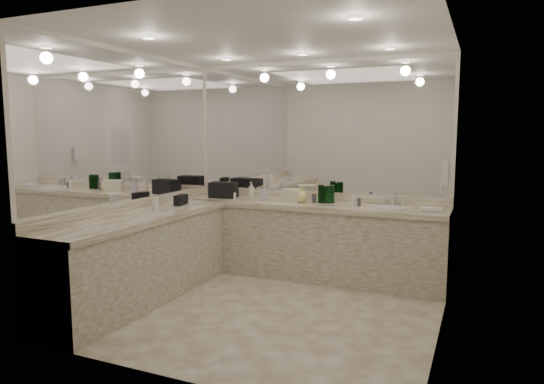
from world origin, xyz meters
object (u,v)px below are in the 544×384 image
at_px(black_toiletry_bag, 223,190).
at_px(soap_bottle_b, 264,192).
at_px(soap_bottle_c, 301,194).
at_px(soap_bottle_a, 251,190).
at_px(sink, 389,208).
at_px(cream_cosmetic_case, 293,195).
at_px(hand_towel, 431,209).
at_px(wall_phone, 445,173).

bearing_deg(black_toiletry_bag, soap_bottle_b, 1.64).
bearing_deg(soap_bottle_b, soap_bottle_c, -1.72).
xyz_separation_m(soap_bottle_b, soap_bottle_c, (0.49, -0.01, 0.00)).
xyz_separation_m(soap_bottle_a, soap_bottle_b, (0.19, -0.02, -0.01)).
bearing_deg(sink, cream_cosmetic_case, 178.57).
height_order(black_toiletry_bag, cream_cosmetic_case, black_toiletry_bag).
height_order(sink, hand_towel, hand_towel).
bearing_deg(sink, wall_phone, -39.57).
height_order(wall_phone, black_toiletry_bag, wall_phone).
bearing_deg(cream_cosmetic_case, black_toiletry_bag, -157.92).
bearing_deg(soap_bottle_b, black_toiletry_bag, -178.36).
bearing_deg(soap_bottle_a, soap_bottle_c, -2.82).
xyz_separation_m(cream_cosmetic_case, soap_bottle_b, (-0.37, -0.02, 0.02)).
height_order(wall_phone, soap_bottle_a, wall_phone).
bearing_deg(black_toiletry_bag, cream_cosmetic_case, 2.39).
height_order(sink, wall_phone, wall_phone).
distance_m(wall_phone, hand_towel, 0.64).
bearing_deg(black_toiletry_bag, hand_towel, -0.92).
xyz_separation_m(sink, soap_bottle_a, (-1.72, 0.02, 0.11)).
bearing_deg(black_toiletry_bag, soap_bottle_a, 5.23).
distance_m(wall_phone, black_toiletry_bag, 2.77).
relative_size(hand_towel, soap_bottle_b, 1.15).
distance_m(sink, hand_towel, 0.45).
xyz_separation_m(hand_towel, soap_bottle_a, (-2.17, 0.08, 0.09)).
xyz_separation_m(black_toiletry_bag, soap_bottle_c, (1.06, 0.00, 0.00)).
bearing_deg(soap_bottle_a, black_toiletry_bag, -174.77).
bearing_deg(soap_bottle_a, soap_bottle_b, -5.72).
bearing_deg(soap_bottle_b, wall_phone, -13.31).
bearing_deg(soap_bottle_a, hand_towel, -2.00).
xyz_separation_m(wall_phone, soap_bottle_b, (-2.14, 0.51, -0.36)).
bearing_deg(sink, black_toiletry_bag, -179.72).
height_order(soap_bottle_a, soap_bottle_b, soap_bottle_a).
bearing_deg(soap_bottle_a, sink, -0.82).
height_order(sink, black_toiletry_bag, black_toiletry_bag).
xyz_separation_m(cream_cosmetic_case, soap_bottle_c, (0.12, -0.04, 0.02)).
relative_size(black_toiletry_bag, cream_cosmetic_case, 1.33).
distance_m(cream_cosmetic_case, soap_bottle_a, 0.56).
distance_m(black_toiletry_bag, hand_towel, 2.55).
relative_size(cream_cosmetic_case, soap_bottle_a, 1.18).
bearing_deg(hand_towel, wall_phone, -70.97).
bearing_deg(cream_cosmetic_case, sink, 18.25).
distance_m(sink, wall_phone, 0.91).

